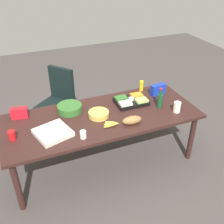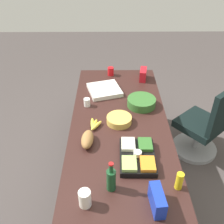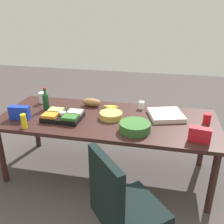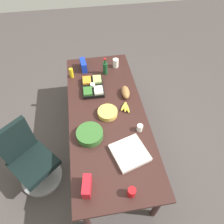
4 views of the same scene
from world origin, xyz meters
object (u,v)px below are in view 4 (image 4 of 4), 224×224
object	(u,v)px
chip_bag_red	(87,186)
chip_bowl	(108,113)
paper_cup	(140,128)
mustard_bottle	(71,73)
chip_bag_blue	(83,65)
bread_loaf	(126,92)
office_chair	(32,163)
veggie_tray	(93,87)
red_solo_cup	(132,192)
conference_table	(107,115)
banana_bunch	(125,107)
mayo_jar	(116,63)
pizza_box	(130,153)
salad_bowl	(90,134)
wine_bottle	(105,68)

from	to	relation	value
chip_bag_red	chip_bowl	bearing A→B (deg)	159.69
chip_bowl	paper_cup	size ratio (longest dim) A/B	2.82
mustard_bottle	chip_bag_blue	bearing A→B (deg)	130.55
chip_bag_blue	bread_loaf	bearing A→B (deg)	38.62
office_chair	chip_bag_blue	distance (m)	1.60
veggie_tray	red_solo_cup	xyz separation A→B (m)	(1.54, 0.22, 0.02)
red_solo_cup	bread_loaf	bearing A→B (deg)	170.70
conference_table	banana_bunch	xyz separation A→B (m)	(-0.02, 0.25, 0.09)
office_chair	chip_bag_red	size ratio (longest dim) A/B	4.95
mayo_jar	mustard_bottle	bearing A→B (deg)	-78.51
mustard_bottle	pizza_box	size ratio (longest dim) A/B	0.43
mayo_jar	conference_table	bearing A→B (deg)	-16.97
salad_bowl	veggie_tray	world-z (taller)	salad_bowl
office_chair	chip_bag_red	xyz separation A→B (m)	(0.58, 0.70, 0.44)
banana_bunch	chip_bag_red	bearing A→B (deg)	-30.96
pizza_box	chip_bag_red	bearing A→B (deg)	-74.45
mayo_jar	bread_loaf	world-z (taller)	mayo_jar
wine_bottle	chip_bag_blue	bearing A→B (deg)	-116.71
banana_bunch	mayo_jar	bearing A→B (deg)	178.36
veggie_tray	chip_bag_red	distance (m)	1.44
salad_bowl	chip_bag_blue	distance (m)	1.28
office_chair	red_solo_cup	distance (m)	1.38
red_solo_cup	chip_bowl	bearing A→B (deg)	-175.58
bread_loaf	mayo_jar	bearing A→B (deg)	-177.70
conference_table	paper_cup	xyz separation A→B (m)	(0.35, 0.35, 0.11)
mustard_bottle	veggie_tray	distance (m)	0.42
bread_loaf	conference_table	bearing A→B (deg)	-48.86
salad_bowl	pizza_box	bearing A→B (deg)	53.88
red_solo_cup	banana_bunch	size ratio (longest dim) A/B	0.54
banana_bunch	office_chair	bearing A→B (deg)	-72.84
office_chair	paper_cup	bearing A→B (deg)	91.12
salad_bowl	mayo_jar	bearing A→B (deg)	157.23
salad_bowl	bread_loaf	world-z (taller)	bread_loaf
chip_bag_blue	conference_table	bearing A→B (deg)	13.79
mayo_jar	bread_loaf	size ratio (longest dim) A/B	0.58
mustard_bottle	bread_loaf	xyz separation A→B (m)	(0.50, 0.73, -0.03)
mustard_bottle	red_solo_cup	bearing A→B (deg)	15.32
salad_bowl	veggie_tray	bearing A→B (deg)	171.88
salad_bowl	veggie_tray	size ratio (longest dim) A/B	0.73
mayo_jar	paper_cup	size ratio (longest dim) A/B	1.54
red_solo_cup	paper_cup	distance (m)	0.77
mayo_jar	banana_bunch	bearing A→B (deg)	-1.64
chip_bag_blue	pizza_box	size ratio (longest dim) A/B	0.61
salad_bowl	wine_bottle	world-z (taller)	wine_bottle
salad_bowl	chip_bowl	xyz separation A→B (m)	(-0.30, 0.26, -0.01)
mustard_bottle	veggie_tray	world-z (taller)	mustard_bottle
bread_loaf	red_solo_cup	size ratio (longest dim) A/B	2.18
salad_bowl	chip_bag_blue	bearing A→B (deg)	179.06
conference_table	salad_bowl	distance (m)	0.44
mustard_bottle	chip_bag_blue	distance (m)	0.25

